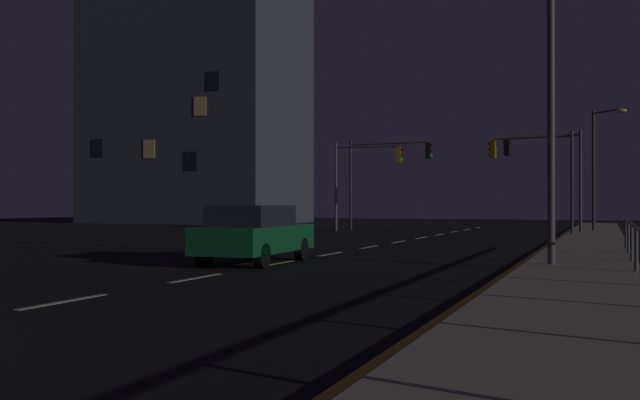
% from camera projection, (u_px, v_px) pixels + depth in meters
% --- Properties ---
extents(ground_plane, '(112.00, 112.00, 0.00)m').
position_uv_depth(ground_plane, '(336.00, 253.00, 23.13)').
color(ground_plane, black).
rests_on(ground_plane, ground).
extents(sidewalk_right, '(2.65, 77.00, 0.14)m').
position_uv_depth(sidewalk_right, '(585.00, 258.00, 20.25)').
color(sidewalk_right, '#9E937F').
rests_on(sidewalk_right, ground).
extents(lane_markings_center, '(0.14, 50.00, 0.01)m').
position_uv_depth(lane_markings_center, '(369.00, 247.00, 26.37)').
color(lane_markings_center, silver).
rests_on(lane_markings_center, ground).
extents(lane_edge_line, '(0.14, 53.00, 0.01)m').
position_uv_depth(lane_edge_line, '(542.00, 249.00, 25.48)').
color(lane_edge_line, gold).
rests_on(lane_edge_line, ground).
extents(car, '(2.07, 4.50, 1.57)m').
position_uv_depth(car, '(255.00, 233.00, 19.12)').
color(car, '#14592D').
rests_on(car, ground).
extents(traffic_light_far_center, '(4.21, 0.85, 5.46)m').
position_uv_depth(traffic_light_far_center, '(546.00, 161.00, 38.73)').
color(traffic_light_far_center, '#38383D').
rests_on(traffic_light_far_center, sidewalk_right).
extents(traffic_light_mid_left, '(5.31, 0.44, 5.58)m').
position_uv_depth(traffic_light_mid_left, '(385.00, 165.00, 43.11)').
color(traffic_light_mid_left, '#2D3033').
rests_on(traffic_light_mid_left, ground).
extents(traffic_light_near_right, '(4.26, 0.71, 5.14)m').
position_uv_depth(traffic_light_near_right, '(533.00, 162.00, 36.13)').
color(traffic_light_near_right, '#2D3033').
rests_on(traffic_light_near_right, sidewalk_right).
extents(traffic_light_far_left, '(4.13, 0.64, 5.31)m').
position_uv_depth(traffic_light_far_left, '(365.00, 168.00, 42.20)').
color(traffic_light_far_left, '#4C4C51').
rests_on(traffic_light_far_left, ground).
extents(street_lamp_far_end, '(1.77, 1.74, 6.68)m').
position_uv_depth(street_lamp_far_end, '(599.00, 157.00, 38.93)').
color(street_lamp_far_end, '#2D3033').
rests_on(street_lamp_far_end, sidewalk_right).
extents(street_lamp_mid_block, '(0.86, 1.42, 7.56)m').
position_uv_depth(street_lamp_mid_block, '(548.00, 82.00, 17.45)').
color(street_lamp_mid_block, '#4C4C51').
rests_on(street_lamp_mid_block, sidewalk_right).
extents(street_lamp_corner, '(1.05, 2.34, 8.31)m').
position_uv_depth(street_lamp_corner, '(2.00, 84.00, 19.80)').
color(street_lamp_corner, '#4C4C51').
rests_on(street_lamp_corner, ground).
extents(building_distant, '(17.51, 11.61, 21.74)m').
position_uv_depth(building_distant, '(197.00, 100.00, 62.48)').
color(building_distant, '#3D424C').
rests_on(building_distant, ground).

